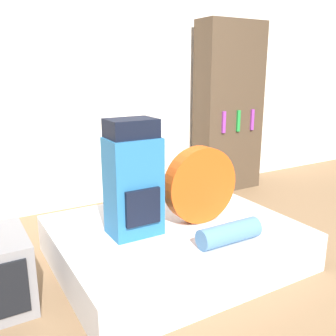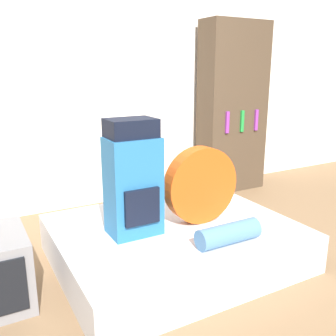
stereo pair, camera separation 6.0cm
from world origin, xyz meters
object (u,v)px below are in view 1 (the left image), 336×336
object	(u,v)px
sleeping_roll	(229,233)
tent_bag	(200,185)
bookshelf	(229,108)
backpack	(133,180)

from	to	relation	value
sleeping_roll	tent_bag	bearing A→B (deg)	83.25
sleeping_roll	bookshelf	distance (m)	2.24
backpack	tent_bag	xyz separation A→B (m)	(0.53, -0.05, -0.10)
backpack	sleeping_roll	xyz separation A→B (m)	(0.48, -0.47, -0.33)
backpack	bookshelf	bearing A→B (deg)	33.82
backpack	tent_bag	size ratio (longest dim) A/B	1.40
backpack	tent_bag	world-z (taller)	backpack
sleeping_roll	backpack	bearing A→B (deg)	135.62
tent_bag	bookshelf	world-z (taller)	bookshelf
bookshelf	sleeping_roll	bearing A→B (deg)	-128.42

